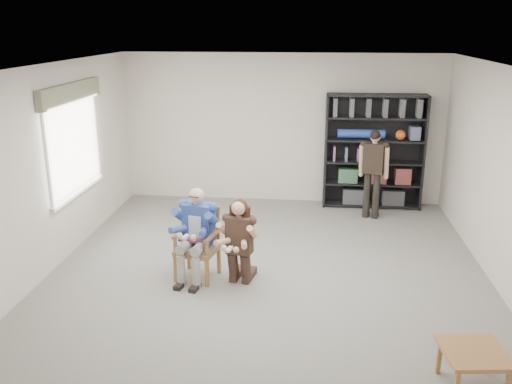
# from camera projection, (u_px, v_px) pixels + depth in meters

# --- Properties ---
(room_shell) EXTENTS (6.00, 7.00, 2.80)m
(room_shell) POSITION_uv_depth(u_px,v_px,m) (267.00, 180.00, 6.87)
(room_shell) COLOR silver
(room_shell) RESTS_ON ground
(floor) EXTENTS (6.00, 7.00, 0.01)m
(floor) POSITION_uv_depth(u_px,v_px,m) (266.00, 280.00, 7.29)
(floor) COLOR slate
(floor) RESTS_ON ground
(window_left) EXTENTS (0.16, 2.00, 1.75)m
(window_left) POSITION_uv_depth(u_px,v_px,m) (75.00, 141.00, 8.04)
(window_left) COLOR silver
(window_left) RESTS_ON room_shell
(armchair) EXTENTS (0.66, 0.65, 0.98)m
(armchair) POSITION_uv_depth(u_px,v_px,m) (197.00, 244.00, 7.23)
(armchair) COLOR #9E572C
(armchair) RESTS_ON floor
(seated_man) EXTENTS (0.69, 0.86, 1.27)m
(seated_man) POSITION_uv_depth(u_px,v_px,m) (197.00, 234.00, 7.18)
(seated_man) COLOR navy
(seated_man) RESTS_ON floor
(kneeling_woman) EXTENTS (0.64, 0.86, 1.16)m
(kneeling_woman) POSITION_uv_depth(u_px,v_px,m) (239.00, 243.00, 7.03)
(kneeling_woman) COLOR #35231B
(kneeling_woman) RESTS_ON floor
(bookshelf) EXTENTS (1.80, 0.38, 2.10)m
(bookshelf) POSITION_uv_depth(u_px,v_px,m) (374.00, 152.00, 9.93)
(bookshelf) COLOR black
(bookshelf) RESTS_ON floor
(standing_man) EXTENTS (0.55, 0.41, 1.58)m
(standing_man) POSITION_uv_depth(u_px,v_px,m) (373.00, 175.00, 9.40)
(standing_man) COLOR black
(standing_man) RESTS_ON floor
(side_table) EXTENTS (0.64, 0.64, 0.40)m
(side_table) POSITION_uv_depth(u_px,v_px,m) (472.00, 369.00, 5.08)
(side_table) COLOR #9E572C
(side_table) RESTS_ON floor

